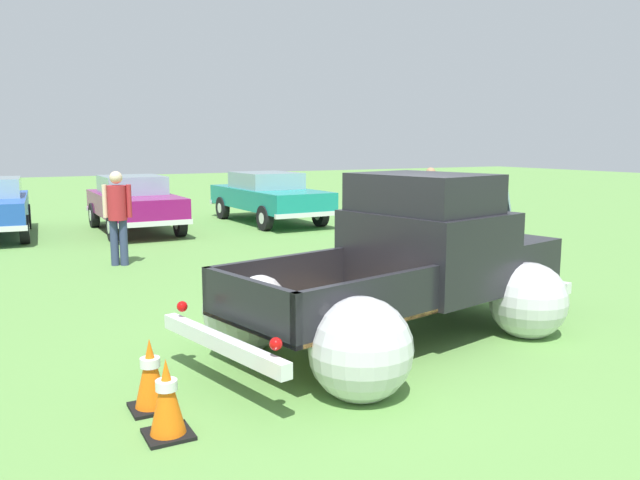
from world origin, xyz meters
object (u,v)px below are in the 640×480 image
at_px(lane_cone_0, 151,375).
at_px(lane_cone_1, 167,398).
at_px(show_car_1, 134,201).
at_px(show_car_2, 268,195).
at_px(vintage_pickup_truck, 412,273).
at_px(spectator_2, 430,200).
at_px(spectator_0, 118,212).

xyz_separation_m(lane_cone_0, lane_cone_1, (-0.01, -0.57, 0.00)).
relative_size(show_car_1, show_car_2, 0.92).
height_order(vintage_pickup_truck, lane_cone_0, vintage_pickup_truck).
xyz_separation_m(vintage_pickup_truck, lane_cone_1, (-3.24, -1.24, -0.45)).
bearing_deg(lane_cone_0, vintage_pickup_truck, 11.64).
bearing_deg(show_car_2, spectator_2, 16.33).
relative_size(show_car_2, spectator_2, 2.76).
xyz_separation_m(show_car_2, spectator_2, (1.71, -5.23, 0.20)).
distance_m(show_car_1, show_car_2, 3.81).
relative_size(show_car_1, lane_cone_1, 6.94).
height_order(vintage_pickup_truck, lane_cone_1, vintage_pickup_truck).
height_order(spectator_2, lane_cone_0, spectator_2).
distance_m(vintage_pickup_truck, spectator_2, 7.13).
relative_size(show_car_2, lane_cone_0, 7.55).
xyz_separation_m(spectator_0, lane_cone_0, (-1.02, -6.78, -0.70)).
bearing_deg(spectator_0, show_car_2, 156.69).
xyz_separation_m(spectator_2, lane_cone_0, (-7.78, -6.16, -0.67)).
xyz_separation_m(show_car_1, spectator_0, (-1.23, -4.51, 0.23)).
relative_size(lane_cone_0, lane_cone_1, 1.00).
relative_size(vintage_pickup_truck, lane_cone_1, 7.81).
relative_size(show_car_1, spectator_0, 2.49).
height_order(show_car_1, spectator_2, spectator_2).
xyz_separation_m(vintage_pickup_truck, spectator_0, (-2.21, 6.11, 0.25)).
xyz_separation_m(spectator_0, lane_cone_1, (-1.03, -7.35, -0.70)).
bearing_deg(spectator_2, vintage_pickup_truck, 15.66).
bearing_deg(vintage_pickup_truck, spectator_0, 97.37).
distance_m(vintage_pickup_truck, lane_cone_1, 3.50).
height_order(show_car_2, spectator_0, spectator_0).
distance_m(spectator_0, lane_cone_0, 6.89).
height_order(spectator_2, lane_cone_1, spectator_2).
bearing_deg(spectator_2, show_car_1, -77.63).
bearing_deg(show_car_1, show_car_2, 91.65).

